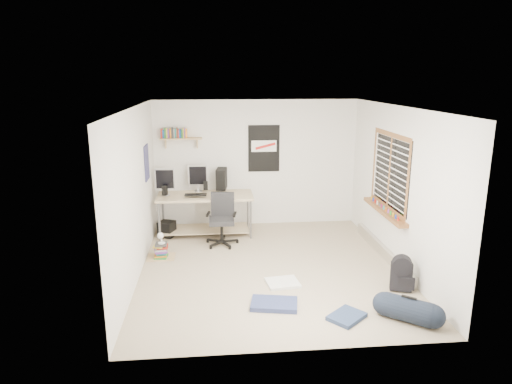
{
  "coord_description": "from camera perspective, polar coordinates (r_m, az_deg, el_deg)",
  "views": [
    {
      "loc": [
        -0.84,
        -6.62,
        2.94
      ],
      "look_at": [
        -0.19,
        0.26,
        1.17
      ],
      "focal_mm": 32.0,
      "sensor_mm": 36.0,
      "label": 1
    }
  ],
  "objects": [
    {
      "name": "desk",
      "position": [
        8.72,
        -6.31,
        -2.95
      ],
      "size": [
        1.89,
        1.09,
        0.81
      ],
      "primitive_type": "cube",
      "rotation": [
        0.0,
        0.0,
        -0.18
      ],
      "color": "tan",
      "rests_on": "floor"
    },
    {
      "name": "duffel_bag",
      "position": [
        6.08,
        18.46,
        -13.88
      ],
      "size": [
        0.42,
        0.42,
        0.59
      ],
      "primitive_type": "cylinder",
      "rotation": [
        0.0,
        0.0,
        -0.67
      ],
      "color": "black",
      "rests_on": "floor"
    },
    {
      "name": "jeans_b",
      "position": [
        6.0,
        11.27,
        -15.04
      ],
      "size": [
        0.55,
        0.54,
        0.06
      ],
      "primitive_type": "cube",
      "rotation": [
        0.0,
        0.0,
        0.71
      ],
      "color": "navy",
      "rests_on": "floor"
    },
    {
      "name": "right_wall",
      "position": [
        7.4,
        17.39,
        0.46
      ],
      "size": [
        0.01,
        4.5,
        2.5
      ],
      "primitive_type": "cube",
      "color": "silver",
      "rests_on": "ground"
    },
    {
      "name": "tshirt",
      "position": [
        6.77,
        3.34,
        -11.25
      ],
      "size": [
        0.5,
        0.44,
        0.04
      ],
      "primitive_type": "cube",
      "rotation": [
        0.0,
        0.0,
        0.13
      ],
      "color": "silver",
      "rests_on": "floor"
    },
    {
      "name": "book_stack",
      "position": [
        7.79,
        -11.81,
        -6.98
      ],
      "size": [
        0.47,
        0.39,
        0.31
      ],
      "primitive_type": "cube",
      "rotation": [
        0.0,
        0.0,
        -0.06
      ],
      "color": "brown",
      "rests_on": "floor"
    },
    {
      "name": "monitor_left",
      "position": [
        8.63,
        -11.3,
        1.11
      ],
      "size": [
        0.36,
        0.1,
        0.39
      ],
      "primitive_type": "cube",
      "rotation": [
        0.0,
        0.0,
        -0.03
      ],
      "color": "#B5B4BA",
      "rests_on": "desk"
    },
    {
      "name": "backpack",
      "position": [
        6.84,
        17.68,
        -10.02
      ],
      "size": [
        0.36,
        0.32,
        0.39
      ],
      "primitive_type": "cube",
      "rotation": [
        0.0,
        0.0,
        -0.35
      ],
      "color": "black",
      "rests_on": "floor"
    },
    {
      "name": "baseboard_heater",
      "position": [
        7.99,
        15.62,
        -7.13
      ],
      "size": [
        0.08,
        2.5,
        0.18
      ],
      "primitive_type": "cube",
      "color": "#B7B2A8",
      "rests_on": "floor"
    },
    {
      "name": "poster_left_wall",
      "position": [
        8.03,
        -13.51,
        3.6
      ],
      "size": [
        0.02,
        0.42,
        0.6
      ],
      "primitive_type": "cube",
      "color": "navy",
      "rests_on": "left_wall"
    },
    {
      "name": "jeans_a",
      "position": [
        6.17,
        2.28,
        -13.82
      ],
      "size": [
        0.67,
        0.49,
        0.07
      ],
      "primitive_type": "cube",
      "rotation": [
        0.0,
        0.0,
        -0.19
      ],
      "color": "navy",
      "rests_on": "floor"
    },
    {
      "name": "speaker_right",
      "position": [
        8.81,
        -6.33,
        0.82
      ],
      "size": [
        0.09,
        0.09,
        0.17
      ],
      "primitive_type": "cube",
      "rotation": [
        0.0,
        0.0,
        0.05
      ],
      "color": "black",
      "rests_on": "desk"
    },
    {
      "name": "pc_tower",
      "position": [
        8.83,
        -4.32,
        1.67
      ],
      "size": [
        0.23,
        0.4,
        0.4
      ],
      "primitive_type": "cube",
      "rotation": [
        0.0,
        0.0,
        -0.14
      ],
      "color": "black",
      "rests_on": "desk"
    },
    {
      "name": "floor",
      "position": [
        7.29,
        1.72,
        -9.49
      ],
      "size": [
        4.0,
        4.5,
        0.01
      ],
      "primitive_type": "cube",
      "color": "gray",
      "rests_on": "ground"
    },
    {
      "name": "speaker_left",
      "position": [
        8.53,
        -11.35,
        0.2
      ],
      "size": [
        0.11,
        0.11,
        0.17
      ],
      "primitive_type": "cube",
      "rotation": [
        0.0,
        0.0,
        -0.26
      ],
      "color": "black",
      "rests_on": "desk"
    },
    {
      "name": "poster_back_wall",
      "position": [
        9.01,
        0.99,
        5.45
      ],
      "size": [
        0.62,
        0.03,
        0.92
      ],
      "primitive_type": "cube",
      "color": "black",
      "rests_on": "back_wall"
    },
    {
      "name": "monitor_right",
      "position": [
        8.84,
        -7.29,
        1.6
      ],
      "size": [
        0.37,
        0.12,
        0.4
      ],
      "primitive_type": "cube",
      "rotation": [
        0.0,
        0.0,
        -0.07
      ],
      "color": "gray",
      "rests_on": "desk"
    },
    {
      "name": "subwoofer",
      "position": [
        8.76,
        -11.09,
        -4.59
      ],
      "size": [
        0.35,
        0.35,
        0.3
      ],
      "primitive_type": "cube",
      "rotation": [
        0.0,
        0.0,
        -0.39
      ],
      "color": "black",
      "rests_on": "floor"
    },
    {
      "name": "office_chair",
      "position": [
        8.11,
        -4.34,
        -3.31
      ],
      "size": [
        0.69,
        0.69,
        0.93
      ],
      "primitive_type": "cube",
      "rotation": [
        0.0,
        0.0,
        -0.15
      ],
      "color": "#232326",
      "rests_on": "floor"
    },
    {
      "name": "wall_shelf",
      "position": [
        8.86,
        -9.35,
        6.61
      ],
      "size": [
        0.8,
        0.22,
        0.24
      ],
      "primitive_type": "cube",
      "color": "tan",
      "rests_on": "back_wall"
    },
    {
      "name": "window",
      "position": [
        7.61,
        16.26,
        2.46
      ],
      "size": [
        0.1,
        1.5,
        1.26
      ],
      "primitive_type": "cube",
      "color": "brown",
      "rests_on": "right_wall"
    },
    {
      "name": "back_wall",
      "position": [
        9.07,
        0.02,
        3.59
      ],
      "size": [
        4.0,
        0.01,
        2.5
      ],
      "primitive_type": "cube",
      "color": "silver",
      "rests_on": "ground"
    },
    {
      "name": "desk_lamp",
      "position": [
        7.69,
        -11.76,
        -5.44
      ],
      "size": [
        0.18,
        0.22,
        0.19
      ],
      "primitive_type": "cube",
      "rotation": [
        0.0,
        0.0,
        -0.4
      ],
      "color": "white",
      "rests_on": "book_stack"
    },
    {
      "name": "left_wall",
      "position": [
        6.93,
        -14.88,
        -0.28
      ],
      "size": [
        0.01,
        4.5,
        2.5
      ],
      "primitive_type": "cube",
      "color": "silver",
      "rests_on": "ground"
    },
    {
      "name": "ceiling",
      "position": [
        6.69,
        1.89,
        10.59
      ],
      "size": [
        4.0,
        4.5,
        0.01
      ],
      "primitive_type": "cube",
      "color": "white",
      "rests_on": "ground"
    },
    {
      "name": "keyboard",
      "position": [
        8.44,
        -7.55,
        -0.33
      ],
      "size": [
        0.41,
        0.17,
        0.02
      ],
      "primitive_type": "cube",
      "rotation": [
        0.0,
        0.0,
        -0.07
      ],
      "color": "black",
      "rests_on": "desk"
    }
  ]
}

